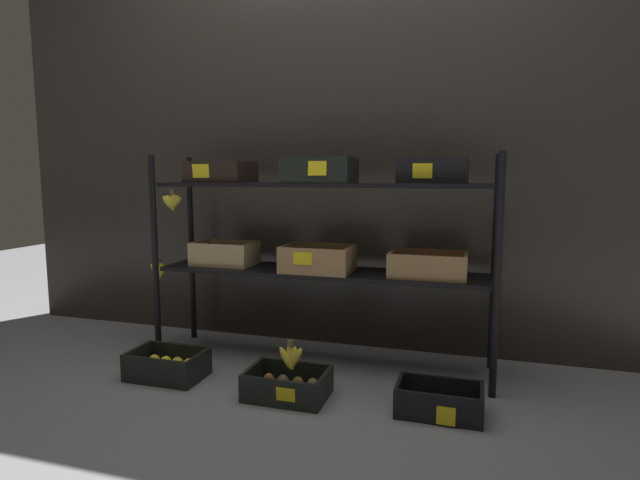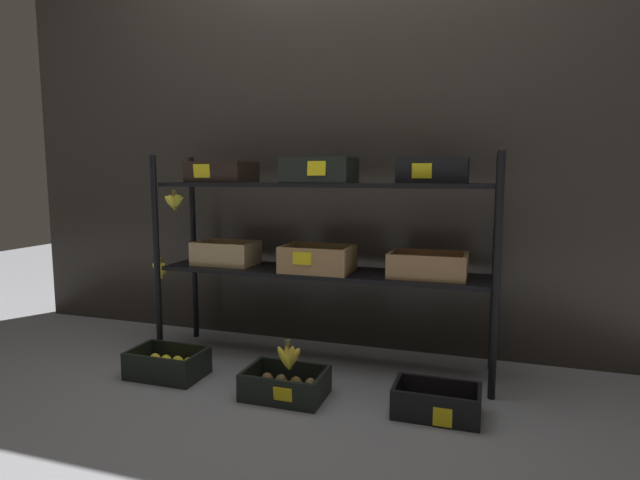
% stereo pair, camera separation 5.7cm
% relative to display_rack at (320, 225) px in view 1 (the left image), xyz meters
% --- Properties ---
extents(ground_plane, '(10.00, 10.00, 0.00)m').
position_rel_display_rack_xyz_m(ground_plane, '(0.00, 0.00, -0.71)').
color(ground_plane, gray).
extents(storefront_wall, '(4.07, 0.12, 2.27)m').
position_rel_display_rack_xyz_m(storefront_wall, '(0.00, 0.38, 0.43)').
color(storefront_wall, '#2D2823').
rests_on(storefront_wall, ground_plane).
extents(display_rack, '(1.79, 0.38, 1.05)m').
position_rel_display_rack_xyz_m(display_rack, '(0.00, 0.00, 0.00)').
color(display_rack, black).
rests_on(display_rack, ground_plane).
extents(crate_ground_lemon, '(0.35, 0.23, 0.13)m').
position_rel_display_rack_xyz_m(crate_ground_lemon, '(-0.63, -0.40, -0.65)').
color(crate_ground_lemon, black).
rests_on(crate_ground_lemon, ground_plane).
extents(crate_ground_kiwi, '(0.35, 0.25, 0.12)m').
position_rel_display_rack_xyz_m(crate_ground_kiwi, '(-0.01, -0.43, -0.66)').
color(crate_ground_kiwi, black).
rests_on(crate_ground_kiwi, ground_plane).
extents(crate_ground_plum, '(0.34, 0.21, 0.12)m').
position_rel_display_rack_xyz_m(crate_ground_plum, '(0.63, -0.41, -0.66)').
color(crate_ground_plum, black).
rests_on(crate_ground_plum, ground_plane).
extents(banana_bunch_loose, '(0.12, 0.05, 0.14)m').
position_rel_display_rack_xyz_m(banana_bunch_loose, '(0.01, -0.43, -0.53)').
color(banana_bunch_loose, brown).
rests_on(banana_bunch_loose, crate_ground_kiwi).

